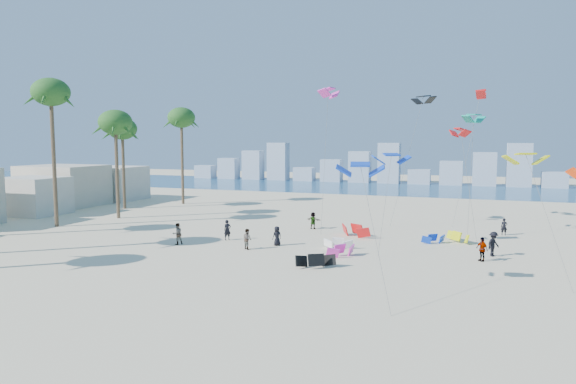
% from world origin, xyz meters
% --- Properties ---
extents(ground, '(220.00, 220.00, 0.00)m').
position_xyz_m(ground, '(0.00, 0.00, 0.00)').
color(ground, beige).
rests_on(ground, ground).
extents(ocean, '(220.00, 220.00, 0.00)m').
position_xyz_m(ocean, '(0.00, 72.00, 0.01)').
color(ocean, navy).
rests_on(ocean, ground).
extents(kitesurfer_near, '(0.76, 0.79, 1.82)m').
position_xyz_m(kitesurfer_near, '(-2.65, 15.61, 0.91)').
color(kitesurfer_near, black).
rests_on(kitesurfer_near, ground).
extents(kitesurfer_mid, '(1.04, 0.98, 1.70)m').
position_xyz_m(kitesurfer_mid, '(0.62, 12.71, 0.85)').
color(kitesurfer_mid, gray).
rests_on(kitesurfer_mid, ground).
extents(kitesurfers_far, '(27.47, 15.11, 1.92)m').
position_xyz_m(kitesurfers_far, '(8.98, 17.59, 0.90)').
color(kitesurfers_far, black).
rests_on(kitesurfers_far, ground).
extents(grounded_kites, '(11.94, 15.56, 1.05)m').
position_xyz_m(grounded_kites, '(9.96, 16.86, 0.45)').
color(grounded_kites, black).
rests_on(grounded_kites, ground).
extents(flying_kites, '(28.52, 35.48, 14.83)m').
position_xyz_m(flying_kites, '(15.79, 22.62, 10.99)').
color(flying_kites, '#0C39CC').
rests_on(flying_kites, ground).
extents(palm_row, '(9.53, 44.80, 15.23)m').
position_xyz_m(palm_row, '(-22.02, 16.15, 11.25)').
color(palm_row, brown).
rests_on(palm_row, ground).
extents(beachfront_buildings, '(11.50, 43.00, 6.00)m').
position_xyz_m(beachfront_buildings, '(-33.69, 20.82, 2.67)').
color(beachfront_buildings, beige).
rests_on(beachfront_buildings, ground).
extents(distant_skyline, '(85.00, 3.00, 8.40)m').
position_xyz_m(distant_skyline, '(-1.19, 82.00, 3.09)').
color(distant_skyline, '#9EADBF').
rests_on(distant_skyline, ground).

